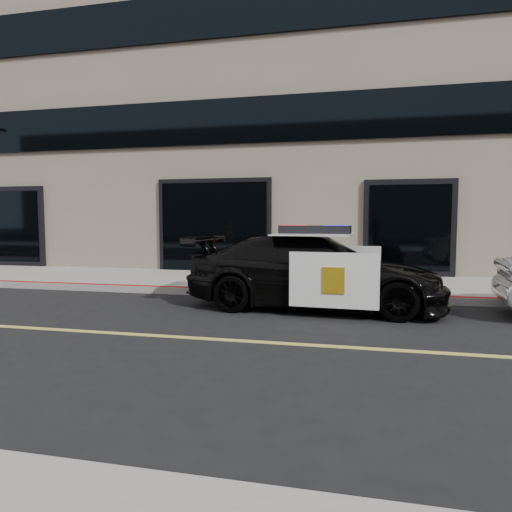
# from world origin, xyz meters

# --- Properties ---
(ground) EXTENTS (120.00, 120.00, 0.00)m
(ground) POSITION_xyz_m (0.00, 0.00, 0.00)
(ground) COLOR black
(ground) RESTS_ON ground
(sidewalk_n) EXTENTS (60.00, 3.50, 0.15)m
(sidewalk_n) POSITION_xyz_m (0.00, 5.25, 0.07)
(sidewalk_n) COLOR gray
(sidewalk_n) RESTS_ON ground
(building_n) EXTENTS (60.00, 7.00, 12.00)m
(building_n) POSITION_xyz_m (0.00, 10.50, 6.00)
(building_n) COLOR #756856
(building_n) RESTS_ON ground
(police_car) EXTENTS (2.45, 4.97, 1.57)m
(police_car) POSITION_xyz_m (2.39, 2.60, 0.70)
(police_car) COLOR black
(police_car) RESTS_ON ground
(fire_hydrant) EXTENTS (0.32, 0.45, 0.72)m
(fire_hydrant) POSITION_xyz_m (0.32, 4.23, 0.49)
(fire_hydrant) COLOR beige
(fire_hydrant) RESTS_ON sidewalk_n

